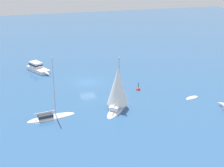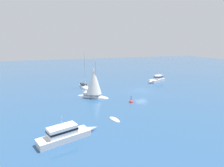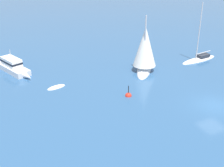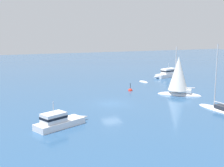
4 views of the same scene
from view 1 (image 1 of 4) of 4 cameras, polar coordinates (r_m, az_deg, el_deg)
name	(u,v)px [view 1 (image 1 of 4)]	position (r m, az deg, el deg)	size (l,w,h in m)	color
ground_plane	(88,82)	(53.55, -4.44, 0.21)	(160.00, 160.00, 0.00)	#2D5684
dinghy	(192,98)	(48.75, 14.24, -2.55)	(1.45, 2.42, 0.43)	silver
yacht	(118,91)	(42.85, 1.03, -1.37)	(6.26, 5.32, 7.76)	white
motor_cruiser	(38,68)	(60.29, -13.27, 2.76)	(6.50, 4.08, 2.85)	white
sloop	(51,117)	(42.05, -11.00, -5.96)	(2.37, 6.46, 8.52)	white
channel_buoy	(138,90)	(50.43, 4.75, -1.13)	(0.73, 0.73, 1.57)	red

